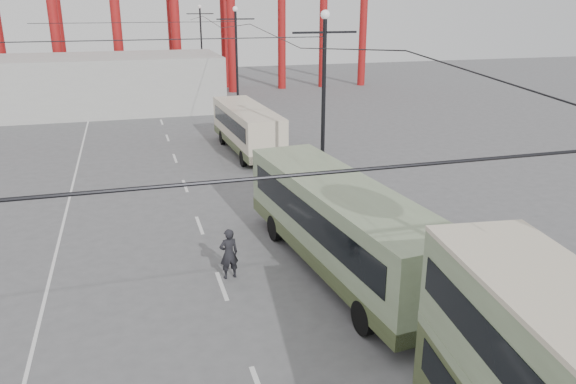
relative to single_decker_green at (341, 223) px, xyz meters
name	(u,v)px	position (x,y,z in m)	size (l,w,h in m)	color
road_markings	(193,199)	(-4.36, 9.74, -1.93)	(12.52, 120.00, 0.01)	silver
lamp_post_mid	(323,109)	(2.10, 8.04, 2.74)	(3.20, 0.44, 9.32)	black
lamp_post_far	(237,64)	(2.10, 30.04, 2.74)	(3.20, 0.44, 9.32)	black
lamp_post_distant	(202,45)	(2.10, 52.04, 2.74)	(3.20, 0.44, 9.32)	black
fairground_shed	(99,84)	(-9.50, 37.04, 0.57)	(22.00, 10.00, 5.00)	#A8A7A2
single_decker_green	(341,223)	(0.00, 0.00, 0.00)	(3.98, 12.34, 3.43)	#6F7F5D
single_decker_cream	(247,127)	(0.39, 18.21, -0.20)	(2.97, 9.99, 3.07)	beige
pedestrian	(229,254)	(-4.10, 0.60, -0.97)	(0.70, 0.46, 1.93)	black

